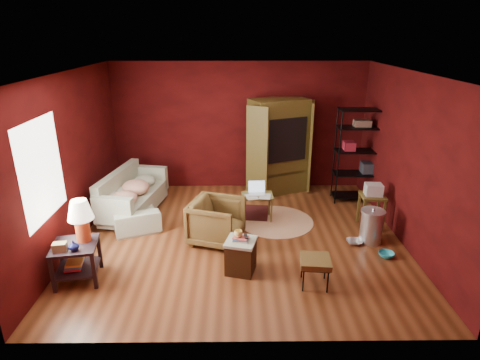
# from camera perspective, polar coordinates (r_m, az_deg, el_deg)

# --- Properties ---
(room) EXTENTS (5.54, 5.04, 2.84)m
(room) POSITION_cam_1_polar(r_m,az_deg,el_deg) (6.50, -0.33, 2.66)
(room) COLOR brown
(room) RESTS_ON ground
(sofa) EXTENTS (1.30, 2.10, 0.79)m
(sofa) POSITION_cam_1_polar(r_m,az_deg,el_deg) (8.04, -15.37, -2.17)
(sofa) COLOR #AEB69D
(sofa) RESTS_ON ground
(armchair) EXTENTS (0.97, 1.00, 0.83)m
(armchair) POSITION_cam_1_polar(r_m,az_deg,el_deg) (6.78, -3.36, -5.60)
(armchair) COLOR black
(armchair) RESTS_ON ground
(pet_bowl_steel) EXTENTS (0.26, 0.06, 0.26)m
(pet_bowl_steel) POSITION_cam_1_polar(r_m,az_deg,el_deg) (7.09, 15.99, -7.79)
(pet_bowl_steel) COLOR silver
(pet_bowl_steel) RESTS_ON ground
(pet_bowl_turquoise) EXTENTS (0.25, 0.08, 0.25)m
(pet_bowl_turquoise) POSITION_cam_1_polar(r_m,az_deg,el_deg) (6.87, 20.16, -9.32)
(pet_bowl_turquoise) COLOR #2AAEC4
(pet_bowl_turquoise) RESTS_ON ground
(vase) EXTENTS (0.15, 0.16, 0.14)m
(vase) POSITION_cam_1_polar(r_m,az_deg,el_deg) (5.98, -22.59, -8.64)
(vase) COLOR #0D1245
(vase) RESTS_ON side_table
(mug) EXTENTS (0.13, 0.10, 0.12)m
(mug) POSITION_cam_1_polar(r_m,az_deg,el_deg) (5.86, -0.24, -7.53)
(mug) COLOR #FDDF7C
(mug) RESTS_ON hamper
(side_table) EXTENTS (0.70, 0.70, 1.19)m
(side_table) POSITION_cam_1_polar(r_m,az_deg,el_deg) (6.13, -22.04, -7.02)
(side_table) COLOR black
(side_table) RESTS_ON ground
(sofa_cushions) EXTENTS (1.07, 1.98, 0.79)m
(sofa_cushions) POSITION_cam_1_polar(r_m,az_deg,el_deg) (8.08, -15.23, -2.14)
(sofa_cushions) COLOR #AEB69D
(sofa_cushions) RESTS_ON sofa
(hamper) EXTENTS (0.52, 0.52, 0.60)m
(hamper) POSITION_cam_1_polar(r_m,az_deg,el_deg) (6.04, 0.11, -10.66)
(hamper) COLOR #3F220E
(hamper) RESTS_ON ground
(footstool) EXTENTS (0.46, 0.46, 0.43)m
(footstool) POSITION_cam_1_polar(r_m,az_deg,el_deg) (5.79, 10.67, -11.41)
(footstool) COLOR black
(footstool) RESTS_ON ground
(rug_round) EXTENTS (1.78, 1.78, 0.01)m
(rug_round) POSITION_cam_1_polar(r_m,az_deg,el_deg) (7.65, 5.14, -5.87)
(rug_round) COLOR beige
(rug_round) RESTS_ON ground
(rug_oriental) EXTENTS (1.17, 0.85, 0.01)m
(rug_oriental) POSITION_cam_1_polar(r_m,az_deg,el_deg) (7.98, 0.08, -4.56)
(rug_oriental) COLOR #501515
(rug_oriental) RESTS_ON ground
(laptop_desk) EXTENTS (0.60, 0.49, 0.73)m
(laptop_desk) POSITION_cam_1_polar(r_m,az_deg,el_deg) (7.56, 2.46, -2.47)
(laptop_desk) COLOR brown
(laptop_desk) RESTS_ON ground
(tv_armoire) EXTENTS (1.49, 1.22, 2.06)m
(tv_armoire) POSITION_cam_1_polar(r_m,az_deg,el_deg) (8.74, 5.51, 4.98)
(tv_armoire) COLOR brown
(tv_armoire) RESTS_ON ground
(wire_shelving) EXTENTS (0.96, 0.43, 1.95)m
(wire_shelving) POSITION_cam_1_polar(r_m,az_deg,el_deg) (8.57, 16.66, 3.90)
(wire_shelving) COLOR black
(wire_shelving) RESTS_ON ground
(small_stand) EXTENTS (0.44, 0.44, 0.84)m
(small_stand) POSITION_cam_1_polar(r_m,az_deg,el_deg) (7.57, 18.38, -2.05)
(small_stand) COLOR brown
(small_stand) RESTS_ON ground
(trash_can) EXTENTS (0.44, 0.44, 0.63)m
(trash_can) POSITION_cam_1_polar(r_m,az_deg,el_deg) (7.16, 18.19, -6.25)
(trash_can) COLOR silver
(trash_can) RESTS_ON ground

